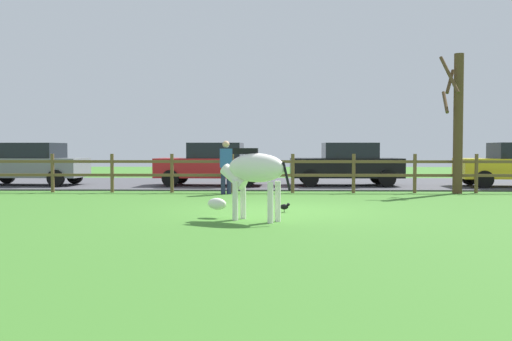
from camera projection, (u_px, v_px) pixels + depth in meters
ground_plane at (278, 210)px, 12.76m from camera, size 60.00×60.00×0.00m
parking_asphalt at (275, 183)px, 22.05m from camera, size 28.00×7.40×0.05m
paddock_fence at (262, 171)px, 17.74m from camera, size 21.25×0.11×1.23m
bare_tree at (457, 120)px, 17.39m from camera, size 0.72×1.06×4.34m
zebra at (253, 173)px, 10.86m from camera, size 1.72×1.21×1.41m
crow_on_grass at (285, 207)px, 12.32m from camera, size 0.21×0.10×0.20m
parked_car_red at (213, 164)px, 20.49m from camera, size 4.08×2.04×1.56m
parked_car_black at (346, 164)px, 20.47m from camera, size 4.01×1.90×1.56m
parked_car_grey at (31, 164)px, 20.70m from camera, size 4.08×2.04×1.56m
visitor_near_fence at (226, 165)px, 17.15m from camera, size 0.40×0.29×1.64m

